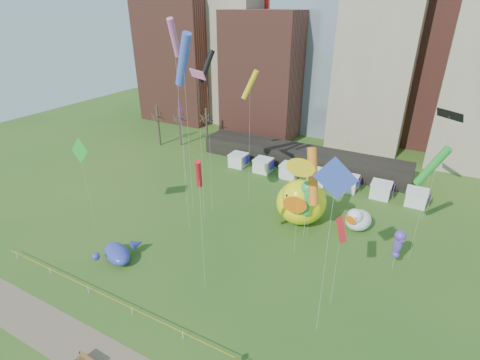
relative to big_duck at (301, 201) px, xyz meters
The scene contains 25 objects.
ground 23.75m from the big_duck, 95.86° to the right, with size 160.00×160.00×0.00m, color #26561A.
skyline 41.82m from the big_duck, 90.23° to the left, with size 101.00×23.00×68.00m.
pavilion 19.74m from the big_duck, 109.00° to the left, with size 38.00×6.00×3.20m, color black.
vendor_tents 12.85m from the big_duck, 96.27° to the left, with size 33.24×2.80×2.40m.
bare_trees 36.81m from the big_duck, 152.25° to the left, with size 8.44×6.44×8.50m.
caution_tape 23.67m from the big_duck, 95.86° to the right, with size 50.00×0.06×0.90m.
big_duck is the anchor object (origin of this frame).
small_duck 7.72m from the big_duck, 12.95° to the left, with size 4.21×4.86×3.43m.
seahorse_green 4.35m from the big_duck, 60.93° to the right, with size 1.93×2.24×7.83m.
seahorse_purple 13.52m from the big_duck, 19.81° to the right, with size 1.47×1.69×5.22m.
whale_inflatable 23.86m from the big_duck, 131.31° to the right, with size 5.23×5.75×2.04m.
kite_0 20.36m from the big_duck, 103.50° to the right, with size 1.49×1.88×14.95m.
kite_1 26.15m from the big_duck, 168.60° to the right, with size 1.62×2.89×25.59m.
kite_2 21.08m from the big_duck, 32.32° to the left, with size 3.17×2.58×15.19m.
kite_3 16.82m from the big_duck, ahead, with size 2.97×1.59×14.53m.
kite_4 16.94m from the big_duck, 163.16° to the left, with size 2.48×1.20×19.23m.
kite_5 23.29m from the big_duck, 162.40° to the right, with size 3.95×2.77×24.21m.
kite_6 6.65m from the big_duck, 55.29° to the right, with size 3.10×3.90×11.99m.
kite_7 19.68m from the big_duck, 145.33° to the right, with size 2.02×2.39×17.38m.
kite_8 16.15m from the big_duck, 58.26° to the right, with size 1.64×2.35×10.21m.
kite_9 20.86m from the big_duck, 156.43° to the right, with size 3.13×1.90×20.05m.
kite_10 21.02m from the big_duck, 165.60° to the right, with size 1.79×2.28×22.08m.
kite_11 28.51m from the big_duck, 147.81° to the right, with size 3.48×0.43×12.87m.
kite_12 10.67m from the big_duck, 74.91° to the right, with size 2.17×0.35×12.29m.
kite_13 22.29m from the big_duck, 65.28° to the right, with size 2.95×1.85×17.28m.
Camera 1 is at (15.26, -17.57, 26.88)m, focal length 27.00 mm.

